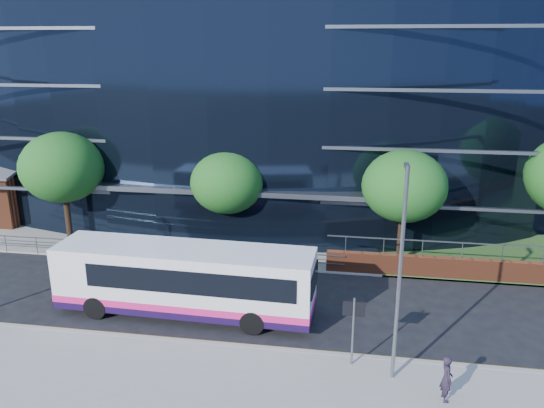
% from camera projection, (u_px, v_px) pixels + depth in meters
% --- Properties ---
extents(ground, '(200.00, 200.00, 0.00)m').
position_uv_depth(ground, '(245.00, 336.00, 22.60)').
color(ground, black).
rests_on(ground, ground).
extents(kerb, '(80.00, 0.25, 0.16)m').
position_uv_depth(kerb, '(240.00, 347.00, 21.64)').
color(kerb, gray).
rests_on(kerb, ground).
extents(yellow_line_outer, '(80.00, 0.08, 0.01)m').
position_uv_depth(yellow_line_outer, '(241.00, 346.00, 21.85)').
color(yellow_line_outer, gold).
rests_on(yellow_line_outer, ground).
extents(yellow_line_inner, '(80.00, 0.08, 0.01)m').
position_uv_depth(yellow_line_inner, '(242.00, 344.00, 21.99)').
color(yellow_line_inner, gold).
rests_on(yellow_line_inner, ground).
extents(far_forecourt, '(50.00, 8.00, 0.10)m').
position_uv_depth(far_forecourt, '(189.00, 238.00, 33.89)').
color(far_forecourt, gray).
rests_on(far_forecourt, ground).
extents(glass_office, '(44.00, 23.10, 16.00)m').
position_uv_depth(glass_office, '(248.00, 97.00, 40.59)').
color(glass_office, black).
rests_on(glass_office, ground).
extents(guard_railings, '(24.00, 0.05, 1.10)m').
position_uv_depth(guard_railings, '(133.00, 247.00, 30.19)').
color(guard_railings, slate).
rests_on(guard_railings, ground).
extents(street_sign, '(0.85, 0.09, 2.80)m').
position_uv_depth(street_sign, '(354.00, 317.00, 19.80)').
color(street_sign, slate).
rests_on(street_sign, pavement_near).
extents(tree_far_a, '(4.95, 4.95, 6.98)m').
position_uv_depth(tree_far_a, '(62.00, 167.00, 31.66)').
color(tree_far_a, black).
rests_on(tree_far_a, ground).
extents(tree_far_b, '(4.29, 4.29, 6.05)m').
position_uv_depth(tree_far_b, '(227.00, 183.00, 30.81)').
color(tree_far_b, black).
rests_on(tree_far_b, ground).
extents(tree_far_c, '(4.62, 4.62, 6.51)m').
position_uv_depth(tree_far_c, '(404.00, 186.00, 28.74)').
color(tree_far_c, black).
rests_on(tree_far_c, ground).
extents(streetlight_east, '(0.15, 0.77, 8.00)m').
position_uv_depth(streetlight_east, '(400.00, 270.00, 18.36)').
color(streetlight_east, slate).
rests_on(streetlight_east, pavement_near).
extents(city_bus, '(11.92, 3.08, 3.20)m').
position_uv_depth(city_bus, '(187.00, 280.00, 24.02)').
color(city_bus, silver).
rests_on(city_bus, ground).
extents(pedestrian, '(0.50, 0.67, 1.69)m').
position_uv_depth(pedestrian, '(447.00, 378.00, 18.09)').
color(pedestrian, black).
rests_on(pedestrian, pavement_near).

